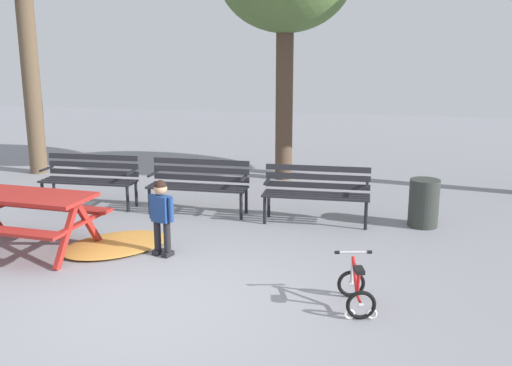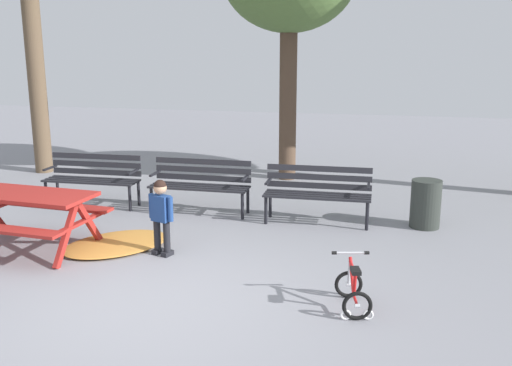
% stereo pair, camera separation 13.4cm
% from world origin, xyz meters
% --- Properties ---
extents(ground, '(36.00, 36.00, 0.00)m').
position_xyz_m(ground, '(0.00, 0.00, 0.00)').
color(ground, gray).
extents(picnic_table, '(1.89, 1.46, 0.79)m').
position_xyz_m(picnic_table, '(-2.18, 1.15, 0.59)').
color(picnic_table, maroon).
rests_on(picnic_table, ground).
extents(park_bench_far_left, '(1.61, 0.51, 0.85)m').
position_xyz_m(park_bench_far_left, '(-2.43, 3.35, 0.51)').
color(park_bench_far_left, '#232328').
rests_on(park_bench_far_left, ground).
extents(park_bench_left, '(1.61, 0.48, 0.85)m').
position_xyz_m(park_bench_left, '(-0.53, 3.35, 0.51)').
color(park_bench_left, '#232328').
rests_on(park_bench_left, ground).
extents(park_bench_right, '(1.61, 0.50, 0.85)m').
position_xyz_m(park_bench_right, '(1.37, 3.24, 0.51)').
color(park_bench_right, '#232328').
rests_on(park_bench_right, ground).
extents(child_standing, '(0.36, 0.23, 0.99)m').
position_xyz_m(child_standing, '(-0.38, 1.36, 0.58)').
color(child_standing, black).
rests_on(child_standing, ground).
extents(kids_bicycle, '(0.47, 0.62, 0.54)m').
position_xyz_m(kids_bicycle, '(2.12, 0.34, 0.20)').
color(kids_bicycle, black).
rests_on(kids_bicycle, ground).
extents(leaf_pile, '(1.69, 1.77, 0.07)m').
position_xyz_m(leaf_pile, '(-1.11, 1.52, 0.04)').
color(leaf_pile, '#C68438').
rests_on(leaf_pile, ground).
extents(trash_bin, '(0.44, 0.44, 0.71)m').
position_xyz_m(trash_bin, '(2.95, 3.36, 0.36)').
color(trash_bin, '#2D332D').
rests_on(trash_bin, ground).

